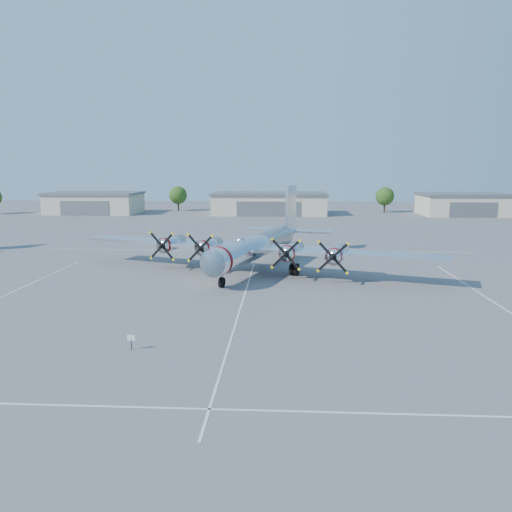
# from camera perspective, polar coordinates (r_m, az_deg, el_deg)

# --- Properties ---
(ground) EXTENTS (260.00, 260.00, 0.00)m
(ground) POSITION_cam_1_polar(r_m,az_deg,el_deg) (46.08, -1.34, -4.53)
(ground) COLOR #57575A
(ground) RESTS_ON ground
(parking_lines) EXTENTS (60.00, 50.08, 0.01)m
(parking_lines) POSITION_cam_1_polar(r_m,az_deg,el_deg) (44.39, -1.52, -5.09)
(parking_lines) COLOR silver
(parking_lines) RESTS_ON ground
(hangar_west) EXTENTS (22.60, 14.60, 5.40)m
(hangar_west) POSITION_cam_1_polar(r_m,az_deg,el_deg) (135.69, -17.92, 5.83)
(hangar_west) COLOR beige
(hangar_west) RESTS_ON ground
(hangar_center) EXTENTS (28.60, 14.60, 5.40)m
(hangar_center) POSITION_cam_1_polar(r_m,az_deg,el_deg) (126.78, 1.54, 6.04)
(hangar_center) COLOR beige
(hangar_center) RESTS_ON ground
(hangar_east) EXTENTS (20.60, 14.60, 5.40)m
(hangar_east) POSITION_cam_1_polar(r_m,az_deg,el_deg) (134.31, 22.57, 5.51)
(hangar_east) COLOR beige
(hangar_east) RESTS_ON ground
(tree_west) EXTENTS (4.80, 4.80, 6.64)m
(tree_west) POSITION_cam_1_polar(r_m,az_deg,el_deg) (137.64, -8.90, 6.87)
(tree_west) COLOR #382619
(tree_west) RESTS_ON ground
(tree_east) EXTENTS (4.80, 4.80, 6.64)m
(tree_east) POSITION_cam_1_polar(r_m,az_deg,el_deg) (135.28, 14.52, 6.62)
(tree_east) COLOR #382619
(tree_east) RESTS_ON ground
(main_bomber_b29) EXTENTS (48.77, 40.44, 9.25)m
(main_bomber_b29) POSITION_cam_1_polar(r_m,az_deg,el_deg) (57.94, 0.27, -1.49)
(main_bomber_b29) COLOR white
(main_bomber_b29) RESTS_ON ground
(info_placard) EXTENTS (0.52, 0.06, 1.00)m
(info_placard) POSITION_cam_1_polar(r_m,az_deg,el_deg) (33.52, -14.08, -9.24)
(info_placard) COLOR black
(info_placard) RESTS_ON ground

